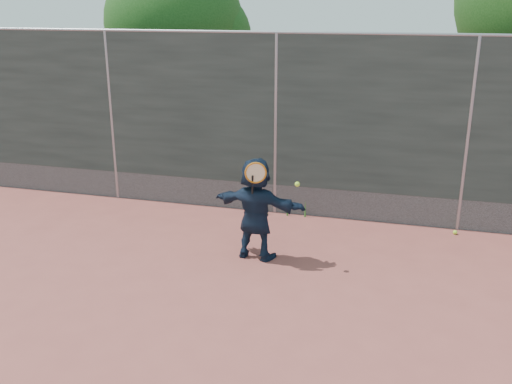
# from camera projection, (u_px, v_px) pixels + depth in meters

# --- Properties ---
(ground) EXTENTS (80.00, 80.00, 0.00)m
(ground) POSITION_uv_depth(u_px,v_px,m) (205.00, 312.00, 6.66)
(ground) COLOR #9E4C42
(ground) RESTS_ON ground
(player) EXTENTS (1.40, 0.64, 1.46)m
(player) POSITION_uv_depth(u_px,v_px,m) (256.00, 209.00, 7.89)
(player) COLOR #142237
(player) RESTS_ON ground
(ball_ground) EXTENTS (0.07, 0.07, 0.07)m
(ball_ground) POSITION_uv_depth(u_px,v_px,m) (455.00, 232.00, 8.90)
(ball_ground) COLOR #BBF736
(ball_ground) RESTS_ON ground
(fence) EXTENTS (20.00, 0.06, 3.03)m
(fence) POSITION_uv_depth(u_px,v_px,m) (276.00, 122.00, 9.37)
(fence) COLOR #38423D
(fence) RESTS_ON ground
(swing_action) EXTENTS (0.72, 0.16, 0.51)m
(swing_action) POSITION_uv_depth(u_px,v_px,m) (260.00, 175.00, 7.52)
(swing_action) COLOR #BF6A12
(swing_action) RESTS_ON ground
(tree_left) EXTENTS (3.15, 3.00, 4.53)m
(tree_left) POSITION_uv_depth(u_px,v_px,m) (182.00, 27.00, 12.45)
(tree_left) COLOR #382314
(tree_left) RESTS_ON ground
(weed_clump) EXTENTS (0.68, 0.07, 0.30)m
(weed_clump) POSITION_uv_depth(u_px,v_px,m) (290.00, 208.00, 9.65)
(weed_clump) COLOR #387226
(weed_clump) RESTS_ON ground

